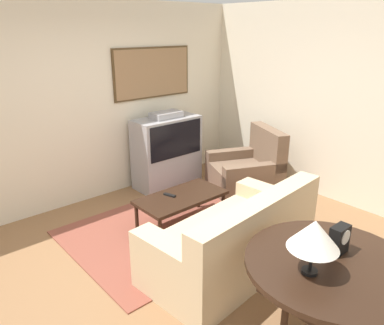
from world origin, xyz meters
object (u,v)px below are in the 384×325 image
object	(u,v)px
coffee_table	(181,199)
table_lamp	(314,235)
console_table	(331,270)
tv	(167,151)
mantel_clock	(339,240)
armchair	(247,172)
couch	(234,241)

from	to	relation	value
coffee_table	table_lamp	size ratio (longest dim) A/B	2.70
coffee_table	console_table	distance (m)	2.18
tv	console_table	world-z (taller)	tv
coffee_table	table_lamp	world-z (taller)	table_lamp
table_lamp	mantel_clock	world-z (taller)	table_lamp
console_table	armchair	bearing A→B (deg)	52.34
console_table	mantel_clock	world-z (taller)	mantel_clock
tv	coffee_table	size ratio (longest dim) A/B	1.06
armchair	console_table	world-z (taller)	armchair
console_table	coffee_table	bearing A→B (deg)	80.72
armchair	coffee_table	bearing A→B (deg)	-57.39
couch	table_lamp	world-z (taller)	table_lamp
tv	mantel_clock	world-z (taller)	tv
coffee_table	armchair	bearing A→B (deg)	8.03
coffee_table	couch	bearing A→B (deg)	-98.10
table_lamp	tv	bearing A→B (deg)	68.84
console_table	mantel_clock	size ratio (longest dim) A/B	5.59
couch	console_table	bearing A→B (deg)	74.88
tv	console_table	size ratio (longest dim) A/B	0.93
tv	armchair	world-z (taller)	tv
couch	mantel_clock	xyz separation A→B (m)	(-0.06, -1.08, 0.54)
couch	table_lamp	distance (m)	1.37
table_lamp	console_table	bearing A→B (deg)	-10.39
coffee_table	mantel_clock	size ratio (longest dim) A/B	4.90
couch	table_lamp	size ratio (longest dim) A/B	4.67
tv	couch	xyz separation A→B (m)	(-0.83, -2.18, -0.24)
tv	mantel_clock	xyz separation A→B (m)	(-0.89, -3.26, 0.30)
tv	mantel_clock	size ratio (longest dim) A/B	5.20
console_table	table_lamp	bearing A→B (deg)	169.61
tv	armchair	size ratio (longest dim) A/B	0.96
mantel_clock	tv	bearing A→B (deg)	74.79
armchair	console_table	size ratio (longest dim) A/B	0.97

